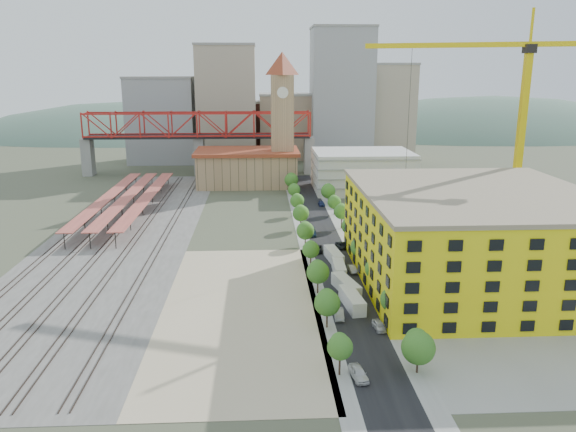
{
  "coord_description": "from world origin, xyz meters",
  "views": [
    {
      "loc": [
        -0.25,
        -125.08,
        41.33
      ],
      "look_at": [
        5.84,
        -4.23,
        10.0
      ],
      "focal_mm": 35.0,
      "sensor_mm": 36.0,
      "label": 1
    }
  ],
  "objects_px": {
    "site_trailer_a": "(352,300)",
    "site_trailer_c": "(339,269)",
    "clock_tower": "(282,107)",
    "tower_crane": "(508,102)",
    "car_0": "(359,374)",
    "site_trailer_b": "(346,286)",
    "site_trailer_d": "(334,256)",
    "construction_building": "(473,236)"
  },
  "relations": [
    {
      "from": "site_trailer_a",
      "to": "site_trailer_c",
      "type": "xyz_separation_m",
      "value": [
        0.0,
        17.11,
        -0.11
      ]
    },
    {
      "from": "clock_tower",
      "to": "tower_crane",
      "type": "xyz_separation_m",
      "value": [
        51.52,
        -70.83,
        5.51
      ]
    },
    {
      "from": "site_trailer_a",
      "to": "site_trailer_c",
      "type": "distance_m",
      "value": 17.11
    },
    {
      "from": "site_trailer_c",
      "to": "clock_tower",
      "type": "bearing_deg",
      "value": 96.94
    },
    {
      "from": "site_trailer_a",
      "to": "car_0",
      "type": "xyz_separation_m",
      "value": [
        -3.0,
        -24.21,
        -0.51
      ]
    },
    {
      "from": "site_trailer_b",
      "to": "site_trailer_a",
      "type": "bearing_deg",
      "value": -104.1
    },
    {
      "from": "site_trailer_b",
      "to": "car_0",
      "type": "bearing_deg",
      "value": -109.57
    },
    {
      "from": "site_trailer_d",
      "to": "car_0",
      "type": "distance_m",
      "value": 49.76
    },
    {
      "from": "site_trailer_c",
      "to": "site_trailer_d",
      "type": "distance_m",
      "value": 8.35
    },
    {
      "from": "site_trailer_a",
      "to": "car_0",
      "type": "relative_size",
      "value": 2.04
    },
    {
      "from": "site_trailer_b",
      "to": "car_0",
      "type": "xyz_separation_m",
      "value": [
        -3.0,
        -31.29,
        -0.5
      ]
    },
    {
      "from": "site_trailer_b",
      "to": "site_trailer_d",
      "type": "distance_m",
      "value": 18.38
    },
    {
      "from": "tower_crane",
      "to": "car_0",
      "type": "height_order",
      "value": "tower_crane"
    },
    {
      "from": "car_0",
      "to": "tower_crane",
      "type": "bearing_deg",
      "value": 45.48
    },
    {
      "from": "clock_tower",
      "to": "site_trailer_a",
      "type": "distance_m",
      "value": 115.47
    },
    {
      "from": "site_trailer_a",
      "to": "site_trailer_c",
      "type": "relative_size",
      "value": 1.09
    },
    {
      "from": "site_trailer_d",
      "to": "car_0",
      "type": "xyz_separation_m",
      "value": [
        -3.0,
        -49.67,
        -0.45
      ]
    },
    {
      "from": "site_trailer_a",
      "to": "site_trailer_c",
      "type": "bearing_deg",
      "value": 83.17
    },
    {
      "from": "site_trailer_b",
      "to": "site_trailer_c",
      "type": "xyz_separation_m",
      "value": [
        0.0,
        10.03,
        -0.1
      ]
    },
    {
      "from": "clock_tower",
      "to": "site_trailer_b",
      "type": "bearing_deg",
      "value": -85.64
    },
    {
      "from": "tower_crane",
      "to": "site_trailer_a",
      "type": "height_order",
      "value": "tower_crane"
    },
    {
      "from": "construction_building",
      "to": "car_0",
      "type": "bearing_deg",
      "value": -128.77
    },
    {
      "from": "site_trailer_b",
      "to": "car_0",
      "type": "distance_m",
      "value": 31.44
    },
    {
      "from": "clock_tower",
      "to": "site_trailer_b",
      "type": "distance_m",
      "value": 108.63
    },
    {
      "from": "site_trailer_c",
      "to": "car_0",
      "type": "distance_m",
      "value": 41.43
    },
    {
      "from": "clock_tower",
      "to": "site_trailer_d",
      "type": "bearing_deg",
      "value": -84.71
    },
    {
      "from": "car_0",
      "to": "site_trailer_d",
      "type": "bearing_deg",
      "value": 77.5
    },
    {
      "from": "site_trailer_c",
      "to": "car_0",
      "type": "relative_size",
      "value": 1.86
    },
    {
      "from": "site_trailer_d",
      "to": "construction_building",
      "type": "bearing_deg",
      "value": -35.12
    },
    {
      "from": "tower_crane",
      "to": "site_trailer_b",
      "type": "height_order",
      "value": "tower_crane"
    },
    {
      "from": "site_trailer_a",
      "to": "car_0",
      "type": "bearing_deg",
      "value": -103.89
    },
    {
      "from": "site_trailer_c",
      "to": "car_0",
      "type": "xyz_separation_m",
      "value": [
        -3.0,
        -41.32,
        -0.4
      ]
    },
    {
      "from": "construction_building",
      "to": "site_trailer_b",
      "type": "distance_m",
      "value": 27.66
    },
    {
      "from": "tower_crane",
      "to": "site_trailer_c",
      "type": "relative_size",
      "value": 6.31
    },
    {
      "from": "site_trailer_b",
      "to": "tower_crane",
      "type": "bearing_deg",
      "value": 23.89
    },
    {
      "from": "site_trailer_b",
      "to": "site_trailer_c",
      "type": "bearing_deg",
      "value": 75.9
    },
    {
      "from": "site_trailer_b",
      "to": "clock_tower",
      "type": "bearing_deg",
      "value": 80.27
    },
    {
      "from": "clock_tower",
      "to": "tower_crane",
      "type": "relative_size",
      "value": 0.94
    },
    {
      "from": "construction_building",
      "to": "tower_crane",
      "type": "xyz_separation_m",
      "value": [
        17.52,
        29.17,
        24.8
      ]
    },
    {
      "from": "construction_building",
      "to": "site_trailer_d",
      "type": "xyz_separation_m",
      "value": [
        -26.0,
        13.57,
        -8.16
      ]
    },
    {
      "from": "site_trailer_d",
      "to": "site_trailer_a",
      "type": "bearing_deg",
      "value": -97.56
    },
    {
      "from": "tower_crane",
      "to": "site_trailer_d",
      "type": "distance_m",
      "value": 56.77
    }
  ]
}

